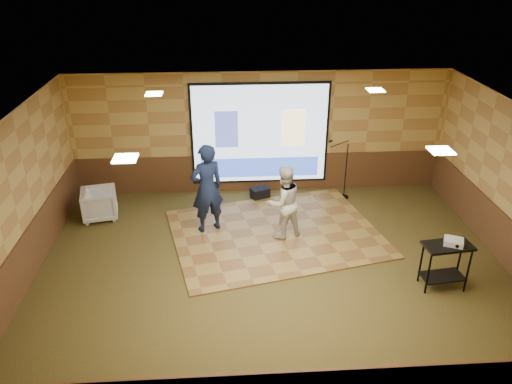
{
  "coord_description": "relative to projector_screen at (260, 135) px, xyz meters",
  "views": [
    {
      "loc": [
        -0.83,
        -7.88,
        5.56
      ],
      "look_at": [
        -0.27,
        0.72,
        1.3
      ],
      "focal_mm": 35.0,
      "sensor_mm": 36.0,
      "label": 1
    }
  ],
  "objects": [
    {
      "name": "projector_screen",
      "position": [
        0.0,
        0.0,
        0.0
      ],
      "size": [
        3.32,
        0.06,
        2.52
      ],
      "color": "black",
      "rests_on": "room_shell"
    },
    {
      "name": "projector",
      "position": [
        3.09,
        -4.16,
        -0.53
      ],
      "size": [
        0.4,
        0.37,
        0.11
      ],
      "primitive_type": "cube",
      "rotation": [
        0.0,
        0.0,
        -0.42
      ],
      "color": "silver",
      "rests_on": "av_table"
    },
    {
      "name": "room_shell",
      "position": [
        0.0,
        -3.44,
        0.62
      ],
      "size": [
        9.04,
        7.04,
        3.02
      ],
      "color": "tan",
      "rests_on": "ground"
    },
    {
      "name": "wainscot_back",
      "position": [
        0.0,
        0.04,
        -1.0
      ],
      "size": [
        9.0,
        0.04,
        0.95
      ],
      "primitive_type": "cube",
      "color": "#52331B",
      "rests_on": "ground"
    },
    {
      "name": "ground",
      "position": [
        0.0,
        -3.44,
        -1.47
      ],
      "size": [
        9.0,
        9.0,
        0.0
      ],
      "primitive_type": "plane",
      "color": "#2D3518",
      "rests_on": "ground"
    },
    {
      "name": "banquet_chair",
      "position": [
        -3.7,
        -1.17,
        -1.13
      ],
      "size": [
        0.89,
        0.88,
        0.69
      ],
      "primitive_type": "imported",
      "rotation": [
        0.0,
        0.0,
        1.77
      ],
      "color": "gray",
      "rests_on": "ground"
    },
    {
      "name": "downlight_sw",
      "position": [
        -2.2,
        -4.94,
        1.5
      ],
      "size": [
        0.32,
        0.32,
        0.02
      ],
      "primitive_type": "cube",
      "color": "#FFE5BF",
      "rests_on": "room_shell"
    },
    {
      "name": "player_right",
      "position": [
        0.33,
        -2.28,
        -0.65
      ],
      "size": [
        0.95,
        0.86,
        1.59
      ],
      "primitive_type": "imported",
      "rotation": [
        0.0,
        0.0,
        3.54
      ],
      "color": "beige",
      "rests_on": "dance_floor"
    },
    {
      "name": "wainscot_right",
      "position": [
        4.48,
        -3.44,
        -1.0
      ],
      "size": [
        0.04,
        7.0,
        0.95
      ],
      "primitive_type": "cube",
      "color": "#52331B",
      "rests_on": "ground"
    },
    {
      "name": "player_left",
      "position": [
        -1.25,
        -1.89,
        -0.47
      ],
      "size": [
        0.84,
        0.72,
        1.95
      ],
      "primitive_type": "imported",
      "rotation": [
        0.0,
        0.0,
        3.57
      ],
      "color": "#131F3E",
      "rests_on": "dance_floor"
    },
    {
      "name": "downlight_ne",
      "position": [
        2.2,
        -1.64,
        1.5
      ],
      "size": [
        0.32,
        0.32,
        0.02
      ],
      "primitive_type": "cube",
      "color": "#FFE5BF",
      "rests_on": "room_shell"
    },
    {
      "name": "wainscot_left",
      "position": [
        -4.48,
        -3.44,
        -1.0
      ],
      "size": [
        0.04,
        7.0,
        0.95
      ],
      "primitive_type": "cube",
      "color": "#52331B",
      "rests_on": "ground"
    },
    {
      "name": "av_table",
      "position": [
        3.0,
        -4.17,
        -0.87
      ],
      "size": [
        0.84,
        0.44,
        0.89
      ],
      "rotation": [
        0.0,
        0.0,
        0.12
      ],
      "color": "black",
      "rests_on": "ground"
    },
    {
      "name": "downlight_se",
      "position": [
        2.2,
        -4.94,
        1.5
      ],
      "size": [
        0.32,
        0.32,
        0.02
      ],
      "primitive_type": "cube",
      "color": "#FFE5BF",
      "rests_on": "room_shell"
    },
    {
      "name": "duffel_bag",
      "position": [
        -0.02,
        -0.42,
        -1.34
      ],
      "size": [
        0.51,
        0.43,
        0.27
      ],
      "primitive_type": "cube",
      "rotation": [
        0.0,
        0.0,
        0.39
      ],
      "color": "black",
      "rests_on": "ground"
    },
    {
      "name": "mic_stand",
      "position": [
        1.98,
        -0.52,
        -0.98
      ],
      "size": [
        0.59,
        0.24,
        1.52
      ],
      "rotation": [
        0.0,
        0.0,
        0.09
      ],
      "color": "black",
      "rests_on": "ground"
    },
    {
      "name": "downlight_nw",
      "position": [
        -2.2,
        -1.64,
        1.5
      ],
      "size": [
        0.32,
        0.32,
        0.02
      ],
      "primitive_type": "cube",
      "color": "#FFE5BF",
      "rests_on": "room_shell"
    },
    {
      "name": "dance_floor",
      "position": [
        0.19,
        -2.14,
        -1.46
      ],
      "size": [
        4.91,
        4.14,
        0.03
      ],
      "primitive_type": "cube",
      "rotation": [
        0.0,
        0.0,
        0.22
      ],
      "color": "olive",
      "rests_on": "ground"
    }
  ]
}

